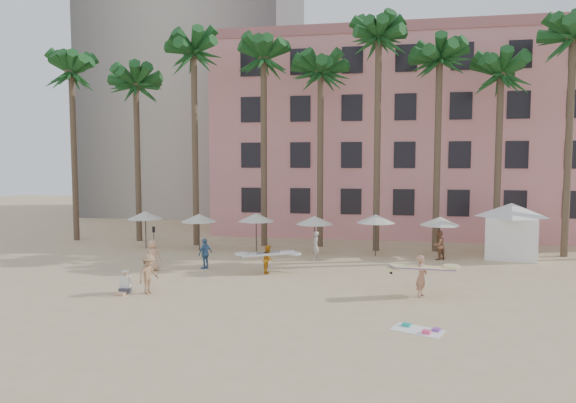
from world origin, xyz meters
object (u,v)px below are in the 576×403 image
(carrier_yellow, at_px, (422,274))
(carrier_white, at_px, (268,258))
(pink_hotel, at_px, (425,140))
(cabana, at_px, (511,225))

(carrier_yellow, xyz_separation_m, carrier_white, (-7.93, 3.44, -0.20))
(pink_hotel, bearing_deg, carrier_white, -116.19)
(carrier_yellow, bearing_deg, cabana, 59.55)
(carrier_yellow, relative_size, carrier_white, 1.02)
(cabana, bearing_deg, carrier_white, -153.03)
(pink_hotel, height_order, cabana, pink_hotel)
(carrier_yellow, bearing_deg, pink_hotel, 85.55)
(carrier_white, bearing_deg, cabana, 26.97)
(carrier_yellow, height_order, carrier_white, carrier_yellow)
(cabana, relative_size, carrier_white, 1.77)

